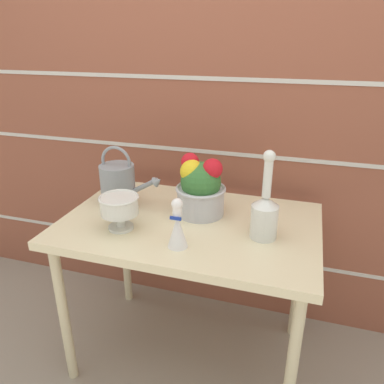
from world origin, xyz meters
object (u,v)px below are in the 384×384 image
at_px(crystal_pedestal_bowl, 119,207).
at_px(glass_decanter, 265,212).
at_px(figurine_vase, 178,227).
at_px(flower_planter, 200,187).
at_px(watering_can, 119,183).

bearing_deg(crystal_pedestal_bowl, glass_decanter, 10.26).
bearing_deg(glass_decanter, figurine_vase, -150.88).
distance_m(crystal_pedestal_bowl, glass_decanter, 0.57).
distance_m(glass_decanter, figurine_vase, 0.34).
relative_size(flower_planter, figurine_vase, 1.36).
bearing_deg(glass_decanter, flower_planter, 156.36).
height_order(flower_planter, figurine_vase, flower_planter).
distance_m(watering_can, crystal_pedestal_bowl, 0.25).
distance_m(crystal_pedestal_bowl, flower_planter, 0.36).
xyz_separation_m(watering_can, glass_decanter, (0.68, -0.12, 0.01)).
bearing_deg(watering_can, flower_planter, 1.91).
xyz_separation_m(watering_can, figurine_vase, (0.38, -0.28, -0.02)).
xyz_separation_m(flower_planter, glass_decanter, (0.29, -0.13, -0.01)).
relative_size(watering_can, figurine_vase, 1.56).
bearing_deg(crystal_pedestal_bowl, figurine_vase, -13.16).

